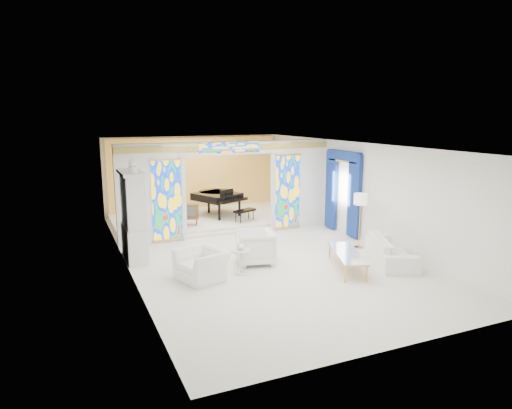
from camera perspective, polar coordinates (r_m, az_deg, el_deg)
name	(u,v)px	position (r m, az deg, el deg)	size (l,w,h in m)	color
floor	(254,251)	(13.05, -0.26, -5.85)	(12.00, 12.00, 0.00)	silver
ceiling	(254,145)	(12.50, -0.27, 7.41)	(7.00, 12.00, 0.02)	white
wall_back	(195,174)	(18.29, -7.68, 3.78)	(7.00, 0.02, 3.00)	white
wall_front	(401,262)	(7.70, 17.69, -6.90)	(7.00, 0.02, 3.00)	white
wall_left	(125,210)	(11.79, -16.11, -0.62)	(0.02, 12.00, 3.00)	white
wall_right	(358,191)	(14.41, 12.65, 1.63)	(0.02, 12.00, 3.00)	white
partition_wall	(229,184)	(14.49, -3.37, 2.55)	(7.00, 0.22, 3.00)	white
stained_glass_left	(167,200)	(13.90, -11.09, 0.51)	(0.90, 0.04, 2.40)	gold
stained_glass_right	(288,191)	(15.26, 3.96, 1.64)	(0.90, 0.04, 2.40)	gold
stained_glass_transom	(230,147)	(14.27, -3.28, 7.13)	(2.00, 0.04, 0.34)	gold
alcove_platform	(210,219)	(16.74, -5.78, -1.76)	(6.80, 3.80, 0.18)	silver
gold_curtain_back	(195,174)	(18.18, -7.58, 3.74)	(6.70, 0.10, 2.90)	#F0B853
chandelier	(215,151)	(16.34, -5.17, 6.67)	(0.48, 0.48, 0.30)	#D9994C
blue_drapes	(343,186)	(14.90, 10.78, 2.32)	(0.14, 1.85, 2.65)	navy
china_cabinet	(133,217)	(12.47, -15.10, -1.49)	(0.56, 1.46, 2.72)	silver
armchair_left	(202,265)	(10.86, -6.82, -7.50)	(1.10, 0.96, 0.72)	white
armchair_right	(255,247)	(11.89, -0.12, -5.37)	(0.93, 0.96, 0.87)	white
sofa	(391,250)	(12.57, 16.54, -5.43)	(2.26, 0.88, 0.66)	white
side_table	(241,258)	(11.16, -1.90, -6.70)	(0.51, 0.51, 0.60)	silver
vase	(241,246)	(11.07, -1.91, -5.15)	(0.20, 0.20, 0.21)	white
coffee_table	(347,254)	(11.68, 11.32, -6.06)	(1.28, 2.05, 0.44)	silver
floor_lamp	(360,202)	(13.40, 12.93, 0.34)	(0.45, 0.45, 1.60)	#D9994C
grand_piano	(218,196)	(16.85, -4.79, 1.05)	(1.94, 2.87, 1.02)	black
tv_console	(189,211)	(15.40, -8.37, -0.84)	(0.73, 0.61, 0.72)	brown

